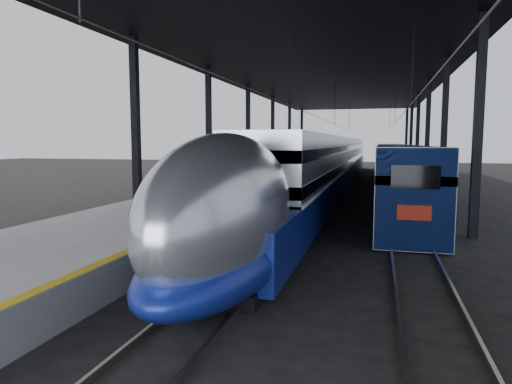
% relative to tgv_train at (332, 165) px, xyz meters
% --- Properties ---
extents(ground, '(160.00, 160.00, 0.00)m').
position_rel_tgv_train_xyz_m(ground, '(-2.00, -23.22, -2.02)').
color(ground, black).
rests_on(ground, ground).
extents(platform, '(6.00, 80.00, 1.00)m').
position_rel_tgv_train_xyz_m(platform, '(-5.50, -3.22, -1.52)').
color(platform, '#4C4C4F').
rests_on(platform, ground).
extents(yellow_strip, '(0.30, 80.00, 0.01)m').
position_rel_tgv_train_xyz_m(yellow_strip, '(-2.70, -3.22, -1.01)').
color(yellow_strip, gold).
rests_on(yellow_strip, platform).
extents(rails, '(6.52, 80.00, 0.16)m').
position_rel_tgv_train_xyz_m(rails, '(2.50, -3.22, -1.94)').
color(rails, slate).
rests_on(rails, ground).
extents(canopy, '(18.00, 75.00, 9.47)m').
position_rel_tgv_train_xyz_m(canopy, '(-0.10, -3.22, 7.10)').
color(canopy, black).
rests_on(canopy, ground).
extents(tgv_train, '(3.01, 65.20, 4.31)m').
position_rel_tgv_train_xyz_m(tgv_train, '(0.00, 0.00, 0.00)').
color(tgv_train, '#BABDC2').
rests_on(tgv_train, ground).
extents(second_train, '(2.72, 56.05, 3.75)m').
position_rel_tgv_train_xyz_m(second_train, '(5.00, 5.41, -0.12)').
color(second_train, navy).
rests_on(second_train, ground).
extents(child, '(0.32, 0.23, 0.82)m').
position_rel_tgv_train_xyz_m(child, '(-4.32, -23.66, -0.61)').
color(child, '#52381B').
rests_on(child, platform).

